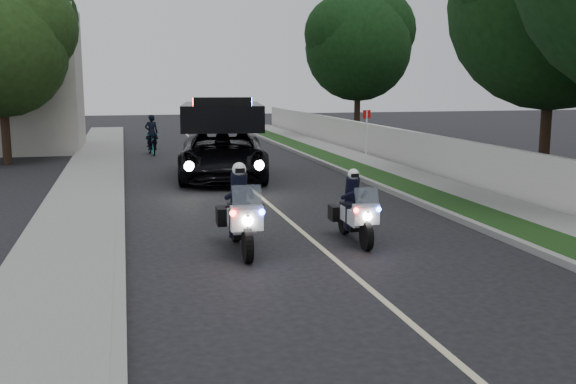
# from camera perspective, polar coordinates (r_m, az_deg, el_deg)

# --- Properties ---
(ground) EXTENTS (120.00, 120.00, 0.00)m
(ground) POSITION_cam_1_polar(r_m,az_deg,el_deg) (10.57, 8.82, -9.72)
(ground) COLOR black
(ground) RESTS_ON ground
(curb_right) EXTENTS (0.20, 60.00, 0.15)m
(curb_right) POSITION_cam_1_polar(r_m,az_deg,el_deg) (21.06, 8.66, 0.21)
(curb_right) COLOR gray
(curb_right) RESTS_ON ground
(grass_verge) EXTENTS (1.20, 60.00, 0.16)m
(grass_verge) POSITION_cam_1_polar(r_m,az_deg,el_deg) (21.34, 10.40, 0.29)
(grass_verge) COLOR #193814
(grass_verge) RESTS_ON ground
(sidewalk_right) EXTENTS (1.40, 60.00, 0.16)m
(sidewalk_right) POSITION_cam_1_polar(r_m,az_deg,el_deg) (21.90, 13.50, 0.42)
(sidewalk_right) COLOR gray
(sidewalk_right) RESTS_ON ground
(property_wall) EXTENTS (0.22, 60.00, 1.50)m
(property_wall) POSITION_cam_1_polar(r_m,az_deg,el_deg) (22.29, 15.86, 2.22)
(property_wall) COLOR beige
(property_wall) RESTS_ON ground
(curb_left) EXTENTS (0.20, 60.00, 0.15)m
(curb_left) POSITION_cam_1_polar(r_m,az_deg,el_deg) (19.48, -14.23, -0.75)
(curb_left) COLOR gray
(curb_left) RESTS_ON ground
(sidewalk_left) EXTENTS (2.00, 60.00, 0.16)m
(sidewalk_left) POSITION_cam_1_polar(r_m,az_deg,el_deg) (19.52, -17.46, -0.87)
(sidewalk_left) COLOR gray
(sidewalk_left) RESTS_ON ground
(lane_marking) EXTENTS (0.12, 50.00, 0.01)m
(lane_marking) POSITION_cam_1_polar(r_m,az_deg,el_deg) (19.88, -2.33, -0.46)
(lane_marking) COLOR #BFB78C
(lane_marking) RESTS_ON ground
(police_moto_left) EXTENTS (0.83, 2.18, 1.83)m
(police_moto_left) POSITION_cam_1_polar(r_m,az_deg,el_deg) (13.74, -4.07, -5.08)
(police_moto_left) COLOR silver
(police_moto_left) RESTS_ON ground
(police_moto_right) EXTENTS (0.71, 1.89, 1.59)m
(police_moto_right) POSITION_cam_1_polar(r_m,az_deg,el_deg) (14.56, 5.73, -4.25)
(police_moto_right) COLOR silver
(police_moto_right) RESTS_ON ground
(police_suv) EXTENTS (3.81, 6.77, 3.13)m
(police_suv) POSITION_cam_1_polar(r_m,az_deg,el_deg) (23.87, -5.61, 1.19)
(police_suv) COLOR black
(police_suv) RESTS_ON ground
(bicycle) EXTENTS (0.84, 1.93, 0.98)m
(bicycle) POSITION_cam_1_polar(r_m,az_deg,el_deg) (32.12, -11.63, 3.20)
(bicycle) COLOR black
(bicycle) RESTS_ON ground
(cyclist) EXTENTS (0.64, 0.45, 1.68)m
(cyclist) POSITION_cam_1_polar(r_m,az_deg,el_deg) (32.12, -11.63, 3.20)
(cyclist) COLOR black
(cyclist) RESTS_ON ground
(sign_post) EXTENTS (0.40, 0.40, 2.32)m
(sign_post) POSITION_cam_1_polar(r_m,az_deg,el_deg) (28.29, 6.73, 2.49)
(sign_post) COLOR #A0140B
(sign_post) RESTS_ON ground
(tree_right_c) EXTENTS (8.81, 8.81, 11.49)m
(tree_right_c) POSITION_cam_1_polar(r_m,az_deg,el_deg) (24.25, 21.07, 0.72)
(tree_right_c) COLOR #123310
(tree_right_c) RESTS_ON ground
(tree_right_e) EXTENTS (7.91, 7.91, 10.43)m
(tree_right_e) POSITION_cam_1_polar(r_m,az_deg,el_deg) (40.14, 5.94, 4.59)
(tree_right_e) COLOR black
(tree_right_e) RESTS_ON ground
(tree_left_near) EXTENTS (5.54, 5.54, 9.07)m
(tree_left_near) POSITION_cam_1_polar(r_m,az_deg,el_deg) (30.14, -23.01, 2.22)
(tree_left_near) COLOR #214015
(tree_left_near) RESTS_ON ground
(tree_left_far) EXTENTS (6.31, 6.31, 10.16)m
(tree_left_far) POSITION_cam_1_polar(r_m,az_deg,el_deg) (33.37, -23.10, 2.86)
(tree_left_far) COLOR black
(tree_left_far) RESTS_ON ground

